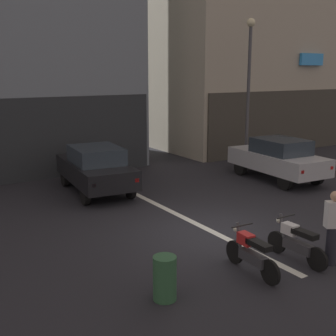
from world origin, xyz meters
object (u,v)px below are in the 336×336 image
at_px(car_black_crossing_near, 96,168).
at_px(car_silver_parked_kerbside, 278,158).
at_px(street_lamp, 249,78).
at_px(person_by_motorcycles, 333,227).
at_px(motorcycle_red_row_leftmost, 251,253).
at_px(trash_bin, 165,278).
at_px(motorcycle_white_row_left_mid, 296,242).

xyz_separation_m(car_black_crossing_near, car_silver_parked_kerbside, (6.70, -2.14, 0.00)).
height_order(street_lamp, person_by_motorcycles, street_lamp).
bearing_deg(motorcycle_red_row_leftmost, car_black_crossing_near, 91.81).
height_order(car_black_crossing_near, person_by_motorcycles, person_by_motorcycles).
bearing_deg(trash_bin, car_black_crossing_near, 76.13).
relative_size(car_black_crossing_near, street_lamp, 0.67).
relative_size(motorcycle_white_row_left_mid, person_by_motorcycles, 1.00).
distance_m(street_lamp, trash_bin, 12.66).
xyz_separation_m(car_silver_parked_kerbside, trash_bin, (-8.56, -5.41, -0.46)).
relative_size(street_lamp, person_by_motorcycles, 3.80).
height_order(street_lamp, trash_bin, street_lamp).
bearing_deg(car_black_crossing_near, trash_bin, -103.87).
relative_size(person_by_motorcycles, trash_bin, 1.96).
xyz_separation_m(street_lamp, motorcycle_white_row_left_mid, (-5.87, -8.09, -3.44)).
bearing_deg(person_by_motorcycles, motorcycle_red_row_leftmost, 160.95).
height_order(car_silver_parked_kerbside, street_lamp, street_lamp).
distance_m(motorcycle_red_row_leftmost, person_by_motorcycles, 1.93).
xyz_separation_m(car_silver_parked_kerbside, person_by_motorcycles, (-4.68, -6.08, -0.03)).
bearing_deg(person_by_motorcycles, car_black_crossing_near, 103.82).
bearing_deg(car_black_crossing_near, person_by_motorcycles, -76.18).
bearing_deg(street_lamp, motorcycle_white_row_left_mid, -125.95).
bearing_deg(street_lamp, person_by_motorcycles, -121.79).
height_order(motorcycle_white_row_left_mid, trash_bin, motorcycle_white_row_left_mid).
distance_m(car_silver_parked_kerbside, trash_bin, 10.14).
bearing_deg(car_silver_parked_kerbside, person_by_motorcycles, -127.62).
distance_m(person_by_motorcycles, trash_bin, 3.96).
height_order(motorcycle_white_row_left_mid, person_by_motorcycles, person_by_motorcycles).
bearing_deg(motorcycle_red_row_leftmost, street_lamp, 48.33).
relative_size(car_black_crossing_near, trash_bin, 4.99).
bearing_deg(motorcycle_white_row_left_mid, street_lamp, 54.05).
height_order(car_black_crossing_near, street_lamp, street_lamp).
bearing_deg(motorcycle_white_row_left_mid, trash_bin, 177.60).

